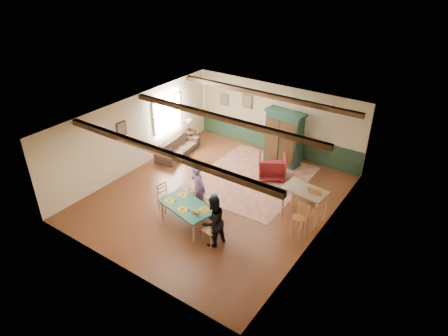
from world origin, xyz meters
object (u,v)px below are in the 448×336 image
Objects in this scene: dining_chair_far_right at (213,209)px; end_table at (189,137)px; armoire at (284,138)px; table_lamp at (189,125)px; person_woman at (213,221)px; person_child at (215,207)px; dining_chair_far_left at (197,198)px; counter_table at (303,204)px; bar_stool_right at (311,210)px; armchair at (272,166)px; dining_chair_end_right at (211,229)px; bar_stool_left at (299,222)px; dining_chair_end_left at (166,197)px; sofa at (178,147)px; person_man at (198,188)px; cat at (195,212)px; dining_table at (187,215)px.

dining_chair_far_right is 1.59× the size of end_table.
table_lamp is (-3.92, -0.64, -0.24)m from armoire.
person_woman is 1.64× the size of person_child.
counter_table is (2.86, 1.45, 0.08)m from dining_chair_far_left.
dining_chair_far_right is at bearing -43.78° from table_lamp.
armoire is 1.70× the size of bar_stool_right.
armchair is (0.22, 3.24, -0.01)m from dining_chair_far_right.
counter_table is at bearing 138.01° from bar_stool_right.
bar_stool_left is (1.87, 1.55, 0.09)m from dining_chair_end_right.
person_child is at bearing -85.21° from armoire.
sofa is (-2.10, 3.02, -0.13)m from dining_chair_end_left.
person_man reaches higher than end_table.
cat is at bearing -93.37° from dining_chair_end_left.
dining_chair_far_right is at bearing -143.15° from counter_table.
armchair is 2.53m from counter_table.
person_child is 5.35m from table_lamp.
armoire is 1.00× the size of sofa.
armoire is (0.76, 4.20, 0.60)m from dining_chair_far_left.
bar_stool_right is (6.36, -2.38, 0.34)m from end_table.
dining_chair_end_left is at bearing -152.16° from counter_table.
bar_stool_right is at bearing -54.73° from dining_chair_end_left.
dining_chair_far_right is at bearing 90.00° from person_child.
counter_table is at bearing 114.27° from bar_stool_left.
bar_stool_right reaches higher than counter_table.
dining_chair_end_right is at bearing -45.67° from end_table.
dining_chair_far_right is 1.74× the size of table_lamp.
table_lamp reaches higher than person_child.
person_woman reaches higher than armchair.
bar_stool_left is (0.25, -0.85, 0.01)m from counter_table.
end_table is at bearing -35.06° from person_man.
counter_table is (5.77, -1.08, 0.22)m from sofa.
counter_table reaches higher than dining_chair_end_right.
person_woman reaches higher than end_table.
cat is 3.23m from counter_table.
person_child is 0.99× the size of armchair.
person_woman reaches higher than bar_stool_right.
counter_table is (2.13, 1.53, 0.06)m from person_child.
table_lamp is at bearing -35.78° from dining_chair_far_left.
bar_stool_right is at bearing -20.50° from end_table.
dining_table is at bearing -51.74° from end_table.
table_lamp reaches higher than dining_chair_end_right.
table_lamp is 0.40× the size of counter_table.
person_child reaches higher than dining_chair_far_right.
dining_table is 1.89× the size of dining_chair_end_right.
dining_chair_end_right is 1.74× the size of table_lamp.
armoire is at bearing 125.36° from bar_stool_right.
person_woman is (2.15, -0.48, 0.32)m from dining_chair_end_left.
dining_table is 1.09× the size of person_woman.
end_table is 0.52m from table_lamp.
bar_stool_right is at bearing -140.13° from person_child.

